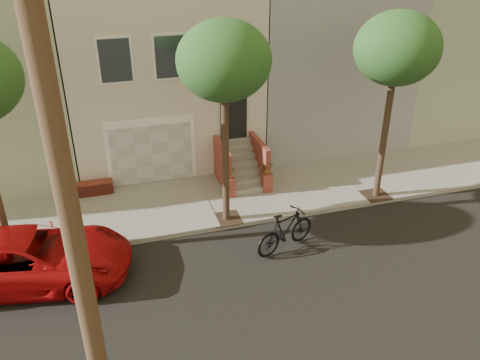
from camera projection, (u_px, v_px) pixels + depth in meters
name	position (u px, v px, depth m)	size (l,w,h in m)	color
ground	(229.00, 308.00, 12.15)	(90.00, 90.00, 0.00)	black
sidewalk	(188.00, 204.00, 16.67)	(40.00, 3.70, 0.15)	gray
house_row	(156.00, 62.00, 19.99)	(33.10, 11.70, 7.00)	beige
tree_mid	(224.00, 62.00, 13.31)	(2.70, 2.57, 6.30)	#2D2116
tree_right	(397.00, 50.00, 14.71)	(2.70, 2.57, 6.30)	#2D2116
pickup_truck	(29.00, 258.00, 12.78)	(2.46, 5.33, 1.48)	#A20A0D
motorcycle	(286.00, 231.00, 14.14)	(0.60, 2.14, 1.29)	black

